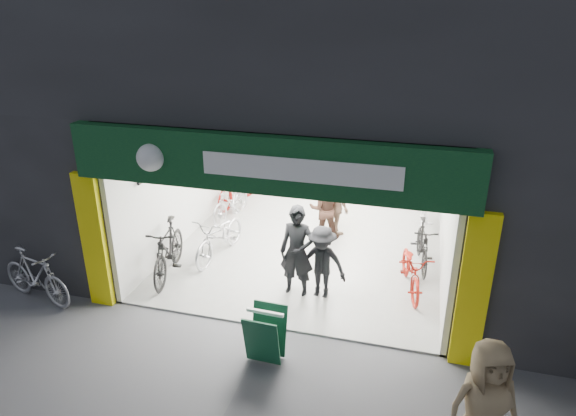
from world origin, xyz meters
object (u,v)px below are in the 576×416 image
at_px(pedestrian_near, 483,408).
at_px(sandwich_board, 265,334).
at_px(parked_bike, 36,276).
at_px(bike_left_front, 220,236).
at_px(bike_right_front, 422,245).

xyz_separation_m(pedestrian_near, sandwich_board, (-3.09, 1.23, -0.43)).
xyz_separation_m(parked_bike, pedestrian_near, (7.76, -1.73, 0.38)).
distance_m(bike_left_front, bike_right_front, 4.36).
bearing_deg(sandwich_board, bike_left_front, 125.65).
bearing_deg(parked_bike, bike_left_front, -32.50).
distance_m(parked_bike, pedestrian_near, 7.96).
height_order(bike_right_front, sandwich_board, bike_right_front).
height_order(bike_left_front, parked_bike, parked_bike).
distance_m(bike_right_front, sandwich_board, 4.42).
relative_size(bike_left_front, sandwich_board, 2.22).
distance_m(bike_right_front, pedestrian_near, 5.09).
xyz_separation_m(bike_right_front, pedestrian_near, (0.80, -5.01, 0.41)).
bearing_deg(bike_left_front, bike_right_front, 17.09).
height_order(parked_bike, pedestrian_near, pedestrian_near).
distance_m(bike_right_front, parked_bike, 7.70).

